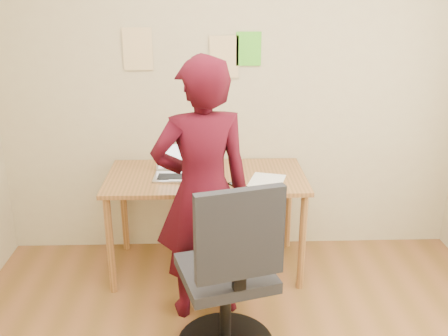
{
  "coord_description": "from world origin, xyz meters",
  "views": [
    {
      "loc": [
        -0.19,
        -1.91,
        2.0
      ],
      "look_at": [
        -0.09,
        0.95,
        0.95
      ],
      "focal_mm": 40.0,
      "sensor_mm": 36.0,
      "label": 1
    }
  ],
  "objects_px": {
    "laptop": "(176,169)",
    "phone": "(238,185)",
    "person": "(202,192)",
    "office_chair": "(229,285)",
    "desk": "(206,187)"
  },
  "relations": [
    {
      "from": "laptop",
      "to": "phone",
      "type": "distance_m",
      "value": 0.47
    },
    {
      "from": "person",
      "to": "office_chair",
      "type": "bearing_deg",
      "value": 94.87
    },
    {
      "from": "laptop",
      "to": "office_chair",
      "type": "height_order",
      "value": "office_chair"
    },
    {
      "from": "office_chair",
      "to": "person",
      "type": "height_order",
      "value": "person"
    },
    {
      "from": "desk",
      "to": "phone",
      "type": "xyz_separation_m",
      "value": [
        0.21,
        -0.21,
        0.09
      ]
    },
    {
      "from": "laptop",
      "to": "person",
      "type": "height_order",
      "value": "person"
    },
    {
      "from": "phone",
      "to": "person",
      "type": "relative_size",
      "value": 0.09
    },
    {
      "from": "laptop",
      "to": "person",
      "type": "relative_size",
      "value": 0.19
    },
    {
      "from": "laptop",
      "to": "desk",
      "type": "bearing_deg",
      "value": 2.17
    },
    {
      "from": "phone",
      "to": "office_chair",
      "type": "relative_size",
      "value": 0.14
    },
    {
      "from": "laptop",
      "to": "phone",
      "type": "height_order",
      "value": "laptop"
    },
    {
      "from": "desk",
      "to": "person",
      "type": "relative_size",
      "value": 0.85
    },
    {
      "from": "person",
      "to": "laptop",
      "type": "bearing_deg",
      "value": -83.34
    },
    {
      "from": "desk",
      "to": "phone",
      "type": "height_order",
      "value": "phone"
    },
    {
      "from": "laptop",
      "to": "person",
      "type": "distance_m",
      "value": 0.56
    }
  ]
}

